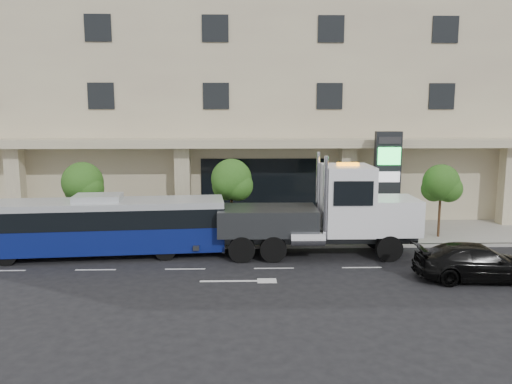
% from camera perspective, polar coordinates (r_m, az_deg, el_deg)
% --- Properties ---
extents(ground, '(120.00, 120.00, 0.00)m').
position_cam_1_polar(ground, '(24.23, 1.83, -7.65)').
color(ground, black).
rests_on(ground, ground).
extents(sidewalk, '(120.00, 6.00, 0.15)m').
position_cam_1_polar(sidewalk, '(29.03, 1.24, -4.71)').
color(sidewalk, gray).
rests_on(sidewalk, ground).
extents(curb, '(120.00, 0.30, 0.15)m').
position_cam_1_polar(curb, '(26.13, 1.57, -6.25)').
color(curb, gray).
rests_on(curb, ground).
extents(convention_center, '(60.00, 17.60, 20.00)m').
position_cam_1_polar(convention_center, '(38.76, 0.51, 13.42)').
color(convention_center, tan).
rests_on(convention_center, ground).
extents(tree_left, '(2.27, 2.20, 4.22)m').
position_cam_1_polar(tree_left, '(28.37, -19.15, 0.72)').
color(tree_left, '#422B19').
rests_on(tree_left, sidewalk).
extents(tree_mid, '(2.28, 2.20, 4.38)m').
position_cam_1_polar(tree_mid, '(27.03, -2.77, 1.14)').
color(tree_mid, '#422B19').
rests_on(tree_mid, sidewalk).
extents(tree_right, '(2.10, 2.00, 4.04)m').
position_cam_1_polar(tree_right, '(29.18, 20.44, 0.72)').
color(tree_right, '#422B19').
rests_on(tree_right, sidewalk).
extents(city_bus, '(12.26, 3.61, 3.06)m').
position_cam_1_polar(city_bus, '(25.46, -17.49, -3.63)').
color(city_bus, black).
rests_on(city_bus, ground).
extents(tow_truck, '(10.99, 2.87, 5.02)m').
position_cam_1_polar(tow_truck, '(24.67, 8.07, -2.50)').
color(tow_truck, '#2D3033').
rests_on(tow_truck, ground).
extents(black_sedan, '(5.34, 2.39, 1.52)m').
position_cam_1_polar(black_sedan, '(23.02, 24.01, -7.35)').
color(black_sedan, black).
rests_on(black_sedan, ground).
extents(signage_pylon, '(1.46, 0.57, 5.80)m').
position_cam_1_polar(signage_pylon, '(29.07, 14.73, 1.09)').
color(signage_pylon, black).
rests_on(signage_pylon, sidewalk).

